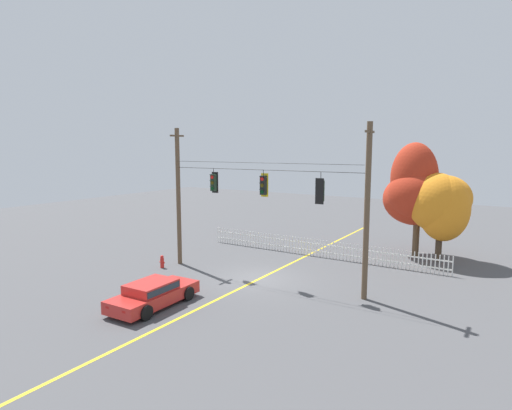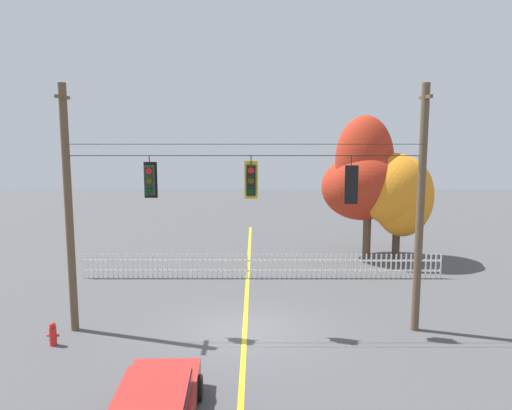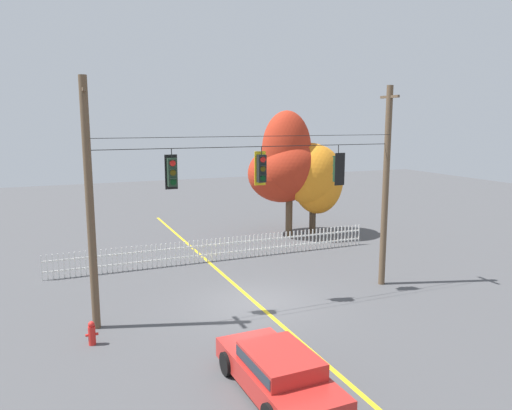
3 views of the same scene
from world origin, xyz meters
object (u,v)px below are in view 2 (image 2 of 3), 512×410
Objects in this scene: traffic_signal_northbound_secondary at (253,180)px; traffic_signal_westbound_side at (353,184)px; autumn_maple_mid at (400,190)px; autumn_maple_near_fence at (367,179)px; fire_hydrant at (55,334)px; parked_car at (156,407)px; traffic_signal_northbound_primary at (152,180)px.

traffic_signal_westbound_side is at bearing -0.35° from traffic_signal_northbound_secondary.
autumn_maple_mid is at bearing 65.98° from traffic_signal_westbound_side.
autumn_maple_near_fence reaches higher than traffic_signal_northbound_secondary.
autumn_maple_mid is 7.30× the size of fire_hydrant.
fire_hydrant is at bearing 131.20° from parked_car.
traffic_signal_northbound_primary is 14.00m from autumn_maple_mid.
parked_car is at bearing -109.50° from traffic_signal_northbound_secondary.
traffic_signal_northbound_secondary is at bearing 70.50° from parked_car.
parked_car is (-5.34, -5.94, -4.35)m from traffic_signal_westbound_side.
autumn_maple_near_fence is (8.95, 9.44, -0.88)m from traffic_signal_northbound_primary.
autumn_maple_mid is (10.57, 9.07, -1.44)m from traffic_signal_northbound_primary.
autumn_maple_mid is at bearing 40.65° from traffic_signal_northbound_primary.
parked_car is 6.23m from fire_hydrant.
traffic_signal_northbound_primary is 0.19× the size of autumn_maple_near_fence.
traffic_signal_northbound_secondary is 11.72m from autumn_maple_mid.
traffic_signal_northbound_secondary is 0.19× the size of autumn_maple_near_fence.
traffic_signal_westbound_side is 10.04m from autumn_maple_mid.
traffic_signal_northbound_secondary reaches higher than fire_hydrant.
parked_car is at bearing -122.01° from autumn_maple_mid.
traffic_signal_westbound_side is 9.80m from autumn_maple_near_fence.
parked_car is at bearing -48.80° from fire_hydrant.
autumn_maple_mid is (4.05, 9.09, -1.31)m from traffic_signal_westbound_side.
autumn_maple_mid is at bearing 51.23° from traffic_signal_northbound_secondary.
traffic_signal_northbound_secondary is 0.26× the size of autumn_maple_mid.
traffic_signal_northbound_primary is 6.52m from traffic_signal_westbound_side.
traffic_signal_westbound_side is at bearing -114.02° from autumn_maple_mid.
autumn_maple_mid reaches higher than fire_hydrant.
fire_hydrant is at bearing -137.94° from autumn_maple_near_fence.
autumn_maple_near_fence is at bearing 59.02° from traffic_signal_northbound_secondary.
traffic_signal_northbound_primary is at bearing 179.83° from traffic_signal_westbound_side.
traffic_signal_westbound_side is at bearing -104.44° from autumn_maple_near_fence.
autumn_maple_near_fence reaches higher than traffic_signal_northbound_primary.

